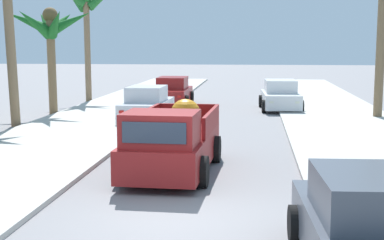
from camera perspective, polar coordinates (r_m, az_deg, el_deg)
name	(u,v)px	position (r m, az deg, el deg)	size (l,w,h in m)	color
ground_plane	(172,219)	(11.30, -1.97, -9.87)	(160.00, 160.00, 0.00)	slate
sidewalk_left	(86,125)	(23.91, -10.47, -0.49)	(5.06, 60.00, 0.12)	#B2AFA8
sidewalk_right	(350,129)	(23.22, 15.46, -0.89)	(5.06, 60.00, 0.12)	#B2AFA8
curb_left	(113,126)	(23.62, -7.84, -0.56)	(0.16, 60.00, 0.10)	silver
curb_right	(321,129)	(23.06, 12.68, -0.88)	(0.16, 60.00, 0.10)	silver
pickup_truck	(172,143)	(15.00, -1.97, -2.31)	(2.36, 5.28, 1.85)	maroon
car_left_near	(280,96)	(29.66, 8.78, 2.38)	(2.18, 4.32, 1.54)	silver
car_right_near	(368,227)	(8.98, 17.12, -10.13)	(2.18, 4.32, 1.54)	#474C56
car_left_mid	(147,105)	(25.15, -4.49, 1.51)	(2.08, 4.28, 1.54)	silver
car_right_mid	(173,92)	(31.90, -1.93, 2.83)	(2.03, 4.26, 1.54)	maroon
palm_tree_right_mid	(49,28)	(28.06, -14.04, 8.84)	(4.20, 3.55, 5.08)	brown
palm_tree_left_back	(87,3)	(34.19, -10.45, 11.36)	(3.65, 3.26, 6.87)	#846B4C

